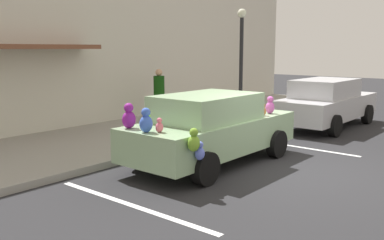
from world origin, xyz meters
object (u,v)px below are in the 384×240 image
object	(u,v)px
plush_covered_car	(211,128)
pedestrian_walking_past	(159,97)
teddy_bear_on_sidewalk	(218,118)
parked_sedan_behind	(327,103)
street_lamp_post	(241,53)

from	to	relation	value
plush_covered_car	pedestrian_walking_past	xyz separation A→B (m)	(2.71, 4.19, 0.14)
plush_covered_car	teddy_bear_on_sidewalk	xyz separation A→B (m)	(2.88, 1.91, -0.34)
parked_sedan_behind	teddy_bear_on_sidewalk	size ratio (longest dim) A/B	7.04
teddy_bear_on_sidewalk	plush_covered_car	bearing A→B (deg)	-146.48
plush_covered_car	teddy_bear_on_sidewalk	world-z (taller)	plush_covered_car
plush_covered_car	parked_sedan_behind	world-z (taller)	same
street_lamp_post	plush_covered_car	bearing A→B (deg)	-154.61
parked_sedan_behind	pedestrian_walking_past	distance (m)	5.40
teddy_bear_on_sidewalk	pedestrian_walking_past	distance (m)	2.34
pedestrian_walking_past	teddy_bear_on_sidewalk	bearing A→B (deg)	-85.85
street_lamp_post	pedestrian_walking_past	world-z (taller)	street_lamp_post
street_lamp_post	parked_sedan_behind	bearing A→B (deg)	-48.96
plush_covered_car	street_lamp_post	xyz separation A→B (m)	(4.12, 1.95, 1.56)
teddy_bear_on_sidewalk	pedestrian_walking_past	size ratio (longest dim) A/B	0.38
plush_covered_car	teddy_bear_on_sidewalk	bearing A→B (deg)	33.52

